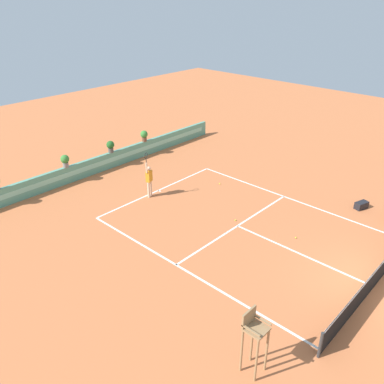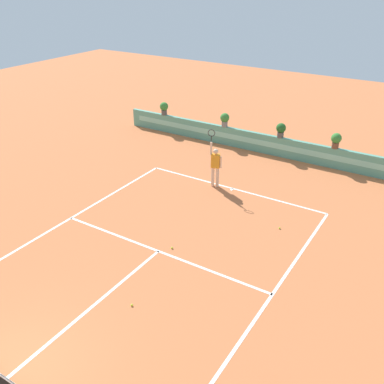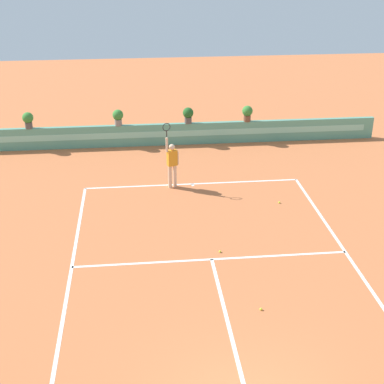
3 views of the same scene
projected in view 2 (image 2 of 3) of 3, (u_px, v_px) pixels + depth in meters
name	position (u px, v px, depth m)	size (l,w,h in m)	color
ground_plane	(151.00, 257.00, 14.25)	(60.00, 60.00, 0.00)	#C66B3D
court_lines	(164.00, 247.00, 14.79)	(8.32, 11.94, 0.01)	white
back_wall_barrier	(274.00, 146.00, 21.84)	(18.00, 0.21, 1.00)	#599E84
tennis_player	(215.00, 164.00, 18.42)	(0.59, 0.32, 2.58)	beige
tennis_ball_near_baseline	(172.00, 248.00, 14.67)	(0.07, 0.07, 0.07)	#CCE033
tennis_ball_mid_court	(132.00, 305.00, 12.18)	(0.07, 0.07, 0.07)	#CCE033
tennis_ball_by_sideline	(280.00, 228.00, 15.79)	(0.07, 0.07, 0.07)	#CCE033
potted_plant_right	(336.00, 140.00, 20.02)	(0.48, 0.48, 0.72)	brown
potted_plant_left	(225.00, 119.00, 22.77)	(0.48, 0.48, 0.72)	gray
potted_plant_centre	(281.00, 129.00, 21.29)	(0.48, 0.48, 0.72)	#514C47
potted_plant_far_left	(164.00, 108.00, 24.61)	(0.48, 0.48, 0.72)	#514C47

